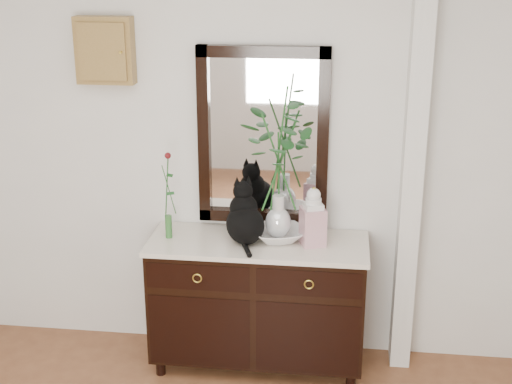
# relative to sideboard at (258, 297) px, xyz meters

# --- Properties ---
(wall_back) EXTENTS (3.60, 0.04, 2.70)m
(wall_back) POSITION_rel_sideboard_xyz_m (-0.10, 0.25, 0.88)
(wall_back) COLOR silver
(wall_back) RESTS_ON ground
(pilaster) EXTENTS (0.12, 0.20, 2.70)m
(pilaster) POSITION_rel_sideboard_xyz_m (0.90, 0.17, 0.88)
(pilaster) COLOR silver
(pilaster) RESTS_ON ground
(sideboard) EXTENTS (1.33, 0.52, 0.82)m
(sideboard) POSITION_rel_sideboard_xyz_m (0.00, 0.00, 0.00)
(sideboard) COLOR black
(sideboard) RESTS_ON ground
(wall_mirror) EXTENTS (0.80, 0.06, 1.10)m
(wall_mirror) POSITION_rel_sideboard_xyz_m (-0.00, 0.24, 0.97)
(wall_mirror) COLOR black
(wall_mirror) RESTS_ON wall_back
(key_cabinet) EXTENTS (0.35, 0.10, 0.40)m
(key_cabinet) POSITION_rel_sideboard_xyz_m (-0.95, 0.21, 1.48)
(key_cabinet) COLOR brown
(key_cabinet) RESTS_ON wall_back
(cat) EXTENTS (0.35, 0.39, 0.37)m
(cat) POSITION_rel_sideboard_xyz_m (-0.08, -0.01, 0.56)
(cat) COLOR black
(cat) RESTS_ON sideboard
(lotus_bowl) EXTENTS (0.38, 0.38, 0.08)m
(lotus_bowl) POSITION_rel_sideboard_xyz_m (0.12, 0.04, 0.41)
(lotus_bowl) COLOR silver
(lotus_bowl) RESTS_ON sideboard
(vase_branches) EXTENTS (0.58, 0.58, 0.94)m
(vase_branches) POSITION_rel_sideboard_xyz_m (0.12, 0.04, 0.86)
(vase_branches) COLOR silver
(vase_branches) RESTS_ON lotus_bowl
(bud_vase_rose) EXTENTS (0.07, 0.07, 0.55)m
(bud_vase_rose) POSITION_rel_sideboard_xyz_m (-0.55, -0.00, 0.65)
(bud_vase_rose) COLOR #316B2F
(bud_vase_rose) RESTS_ON sideboard
(ginger_jar) EXTENTS (0.17, 0.17, 0.36)m
(ginger_jar) POSITION_rel_sideboard_xyz_m (0.33, -0.00, 0.56)
(ginger_jar) COLOR white
(ginger_jar) RESTS_ON sideboard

